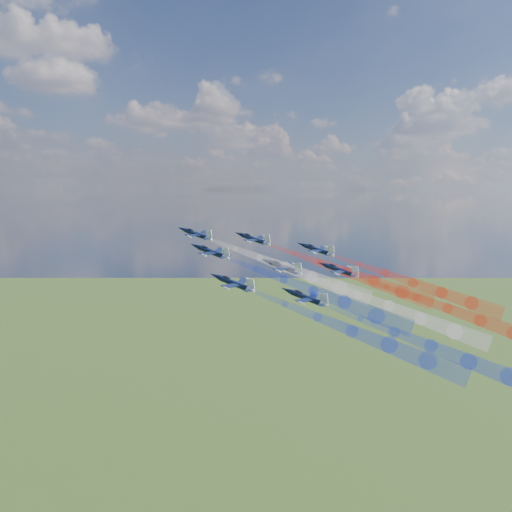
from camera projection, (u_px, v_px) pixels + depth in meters
jet_lead at (196, 234)px, 150.48m from camera, size 14.64×15.61×6.83m
trail_lead at (285, 267)px, 138.47m from camera, size 26.99×40.21×15.92m
jet_inner_left at (211, 252)px, 134.74m from camera, size 14.64×15.61×6.83m
trail_inner_left at (313, 291)px, 122.73m from camera, size 26.99×40.21×15.92m
jet_inner_right at (254, 239)px, 153.70m from camera, size 14.64×15.61×6.83m
trail_inner_right at (346, 272)px, 141.69m from camera, size 26.99×40.21×15.92m
jet_outer_left at (234, 283)px, 120.11m from camera, size 14.64×15.61×6.83m
trail_outer_left at (352, 331)px, 108.10m from camera, size 26.99×40.21×15.92m
jet_center_third at (283, 267)px, 138.30m from camera, size 14.64×15.61×6.83m
trail_center_third at (389, 306)px, 126.29m from camera, size 26.99×40.21×15.92m
jet_outer_right at (317, 250)px, 155.65m from camera, size 14.64×15.61×6.83m
trail_outer_right at (413, 283)px, 143.64m from camera, size 26.99×40.21×15.92m
jet_rear_left at (306, 298)px, 121.74m from camera, size 14.64×15.61×6.83m
trail_rear_left at (430, 346)px, 109.73m from camera, size 26.99×40.21×15.92m
jet_rear_right at (340, 270)px, 141.78m from camera, size 14.64×15.61×6.83m
trail_rear_right at (448, 309)px, 129.77m from camera, size 26.99×40.21×15.92m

